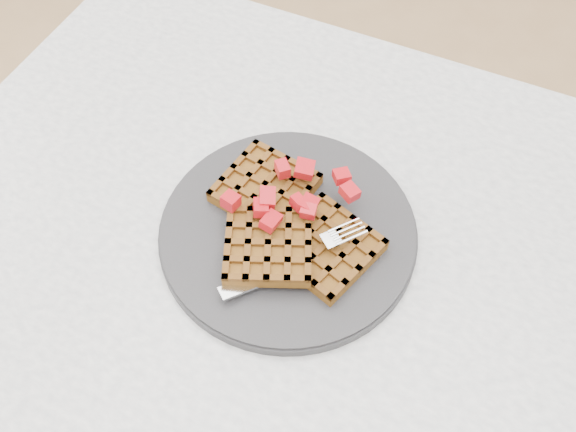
{
  "coord_description": "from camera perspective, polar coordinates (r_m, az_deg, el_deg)",
  "views": [
    {
      "loc": [
        0.02,
        -0.32,
        1.37
      ],
      "look_at": [
        -0.14,
        0.04,
        0.79
      ],
      "focal_mm": 40.0,
      "sensor_mm": 36.0,
      "label": 1
    }
  ],
  "objects": [
    {
      "name": "strawberry_pile",
      "position": [
        0.69,
        -0.0,
        0.66
      ],
      "size": [
        0.15,
        0.15,
        0.02
      ],
      "primitive_type": null,
      "color": "#9F0611",
      "rests_on": "waffles"
    },
    {
      "name": "table",
      "position": [
        0.8,
        8.21,
        -11.96
      ],
      "size": [
        1.2,
        0.8,
        0.75
      ],
      "color": "white",
      "rests_on": "ground"
    },
    {
      "name": "fork",
      "position": [
        0.69,
        1.39,
        -3.96
      ],
      "size": [
        0.13,
        0.16,
        0.02
      ],
      "primitive_type": null,
      "rotation": [
        0.0,
        0.0,
        -0.67
      ],
      "color": "silver",
      "rests_on": "plate"
    },
    {
      "name": "plate",
      "position": [
        0.73,
        -0.0,
        -1.42
      ],
      "size": [
        0.29,
        0.29,
        0.02
      ],
      "primitive_type": "cylinder",
      "color": "#252528",
      "rests_on": "table"
    },
    {
      "name": "waffles",
      "position": [
        0.71,
        -0.12,
        -0.81
      ],
      "size": [
        0.21,
        0.19,
        0.03
      ],
      "color": "brown",
      "rests_on": "plate"
    }
  ]
}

